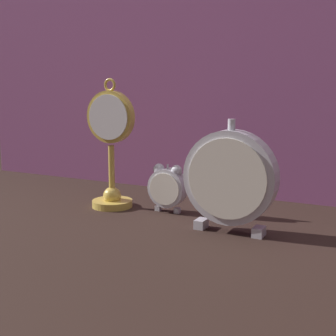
% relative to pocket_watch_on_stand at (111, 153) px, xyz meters
% --- Properties ---
extents(ground_plane, '(4.00, 4.00, 0.00)m').
position_rel_pocket_watch_on_stand_xyz_m(ground_plane, '(0.15, -0.08, -0.13)').
color(ground_plane, black).
extents(fabric_backdrop_drape, '(1.49, 0.01, 0.71)m').
position_rel_pocket_watch_on_stand_xyz_m(fabric_backdrop_drape, '(0.15, 0.24, 0.23)').
color(fabric_backdrop_drape, '#8E4C7F').
rests_on(fabric_backdrop_drape, ground_plane).
extents(pocket_watch_on_stand, '(0.12, 0.09, 0.30)m').
position_rel_pocket_watch_on_stand_xyz_m(pocket_watch_on_stand, '(0.00, 0.00, 0.00)').
color(pocket_watch_on_stand, gold).
rests_on(pocket_watch_on_stand, ground_plane).
extents(alarm_clock_twin_bell, '(0.09, 0.03, 0.11)m').
position_rel_pocket_watch_on_stand_xyz_m(alarm_clock_twin_bell, '(0.14, 0.02, -0.07)').
color(alarm_clock_twin_bell, silver).
rests_on(alarm_clock_twin_bell, ground_plane).
extents(mantel_clock_silver, '(0.18, 0.04, 0.22)m').
position_rel_pocket_watch_on_stand_xyz_m(mantel_clock_silver, '(0.31, -0.06, -0.02)').
color(mantel_clock_silver, silver).
rests_on(mantel_clock_silver, ground_plane).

